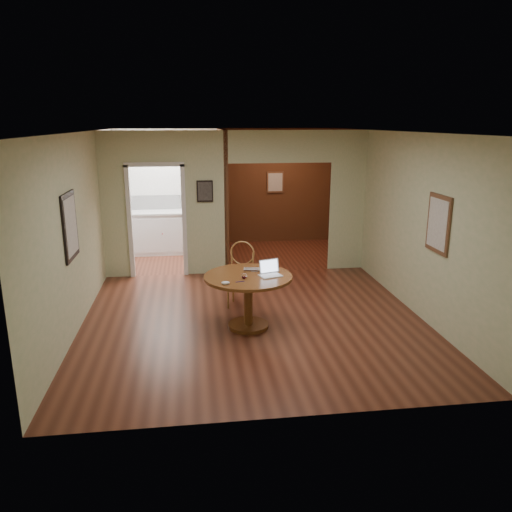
{
  "coord_description": "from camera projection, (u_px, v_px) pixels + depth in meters",
  "views": [
    {
      "loc": [
        -0.87,
        -6.8,
        2.85
      ],
      "look_at": [
        0.0,
        -0.2,
        1.05
      ],
      "focal_mm": 35.0,
      "sensor_mm": 36.0,
      "label": 1
    }
  ],
  "objects": [
    {
      "name": "chair",
      "position": [
        241.0,
        270.0,
        7.89
      ],
      "size": [
        0.56,
        0.56,
        1.03
      ],
      "rotation": [
        0.0,
        0.0,
        -0.35
      ],
      "color": "brown",
      "rests_on": "ground"
    },
    {
      "name": "grocery_bag",
      "position": [
        195.0,
        205.0,
        11.0
      ],
      "size": [
        0.31,
        0.28,
        0.27
      ],
      "primitive_type": "ellipsoid",
      "rotation": [
        0.0,
        0.0,
        0.23
      ],
      "color": "beige",
      "rests_on": "kitchen_cabinet"
    },
    {
      "name": "kitchen_cabinet",
      "position": [
        170.0,
        232.0,
        11.09
      ],
      "size": [
        2.06,
        0.6,
        0.94
      ],
      "color": "white",
      "rests_on": "ground"
    },
    {
      "name": "pen",
      "position": [
        240.0,
        282.0,
        6.67
      ],
      "size": [
        0.12,
        0.04,
        0.01
      ],
      "primitive_type": "cylinder",
      "rotation": [
        0.0,
        1.57,
        0.24
      ],
      "color": "#0D0D5C",
      "rests_on": "dining_table"
    },
    {
      "name": "room_shell",
      "position": [
        211.0,
        203.0,
        9.93
      ],
      "size": [
        5.2,
        7.5,
        5.0
      ],
      "color": "white",
      "rests_on": "ground"
    },
    {
      "name": "open_laptop",
      "position": [
        270.0,
        271.0,
        6.96
      ],
      "size": [
        0.34,
        0.34,
        0.21
      ],
      "rotation": [
        0.0,
        0.0,
        0.3
      ],
      "color": "white",
      "rests_on": "dining_table"
    },
    {
      "name": "wine_glass",
      "position": [
        244.0,
        276.0,
        6.8
      ],
      "size": [
        0.08,
        0.08,
        0.09
      ],
      "primitive_type": null,
      "color": "white",
      "rests_on": "dining_table"
    },
    {
      "name": "dining_table",
      "position": [
        248.0,
        289.0,
        7.01
      ],
      "size": [
        1.24,
        1.24,
        0.77
      ],
      "rotation": [
        0.0,
        0.0,
        0.15
      ],
      "color": "brown",
      "rests_on": "ground"
    },
    {
      "name": "floor",
      "position": [
        254.0,
        321.0,
        7.36
      ],
      "size": [
        5.0,
        5.0,
        0.0
      ],
      "primitive_type": "plane",
      "color": "#4A2115",
      "rests_on": "ground"
    },
    {
      "name": "closed_laptop",
      "position": [
        255.0,
        270.0,
        7.15
      ],
      "size": [
        0.36,
        0.27,
        0.03
      ],
      "primitive_type": "imported",
      "rotation": [
        0.0,
        0.0,
        -0.17
      ],
      "color": "#B1B1B6",
      "rests_on": "dining_table"
    },
    {
      "name": "mouse",
      "position": [
        226.0,
        283.0,
        6.56
      ],
      "size": [
        0.11,
        0.06,
        0.05
      ],
      "primitive_type": "ellipsoid",
      "rotation": [
        0.0,
        0.0,
        0.01
      ],
      "color": "white",
      "rests_on": "dining_table"
    }
  ]
}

